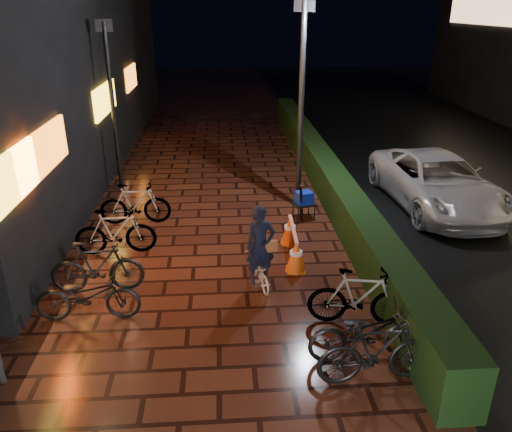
{
  "coord_description": "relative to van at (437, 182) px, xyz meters",
  "views": [
    {
      "loc": [
        0.14,
        -6.92,
        5.33
      ],
      "look_at": [
        0.83,
        2.98,
        1.1
      ],
      "focal_mm": 35.0,
      "sensor_mm": 36.0,
      "label": 1
    }
  ],
  "objects": [
    {
      "name": "ground",
      "position": [
        -6.13,
        -5.91,
        -0.74
      ],
      "size": [
        80.0,
        80.0,
        0.0
      ],
      "primitive_type": "plane",
      "color": "#381911",
      "rests_on": "ground"
    },
    {
      "name": "lamp_post_sf",
      "position": [
        -9.15,
        2.08,
        1.98
      ],
      "size": [
        0.47,
        0.2,
        4.95
      ],
      "color": "black",
      "rests_on": "ground"
    },
    {
      "name": "lamp_post_hedge",
      "position": [
        -3.87,
        0.33,
        2.3
      ],
      "size": [
        0.51,
        0.29,
        5.51
      ],
      "color": "black",
      "rests_on": "ground"
    },
    {
      "name": "parked_bikes_hedge",
      "position": [
        -3.73,
        -6.25,
        -0.21
      ],
      "size": [
        2.05,
        2.21,
        1.1
      ],
      "color": "black",
      "rests_on": "ground"
    },
    {
      "name": "cart_assembly",
      "position": [
        -3.86,
        -0.62,
        -0.18
      ],
      "size": [
        0.68,
        0.72,
        1.09
      ],
      "color": "black",
      "rests_on": "ground"
    },
    {
      "name": "traffic_barrier",
      "position": [
        -4.45,
        -2.76,
        -0.38
      ],
      "size": [
        0.5,
        1.78,
        0.72
      ],
      "color": "#F3520C",
      "rests_on": "ground"
    },
    {
      "name": "cyclist",
      "position": [
        -5.3,
        -4.01,
        -0.08
      ],
      "size": [
        0.71,
        1.29,
        1.76
      ],
      "color": "silver",
      "rests_on": "ground"
    },
    {
      "name": "van",
      "position": [
        0.0,
        0.0,
        0.0
      ],
      "size": [
        2.7,
        5.38,
        1.46
      ],
      "primitive_type": "imported",
      "rotation": [
        0.0,
        0.0,
        0.05
      ],
      "color": "silver",
      "rests_on": "ground"
    },
    {
      "name": "hedge",
      "position": [
        -2.83,
        2.09,
        -0.24
      ],
      "size": [
        0.7,
        20.0,
        1.0
      ],
      "primitive_type": "cube",
      "color": "black",
      "rests_on": "ground"
    },
    {
      "name": "parked_bikes_storefront",
      "position": [
        -8.44,
        -3.06,
        -0.2
      ],
      "size": [
        2.08,
        4.93,
        1.1
      ],
      "color": "black",
      "rests_on": "ground"
    }
  ]
}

